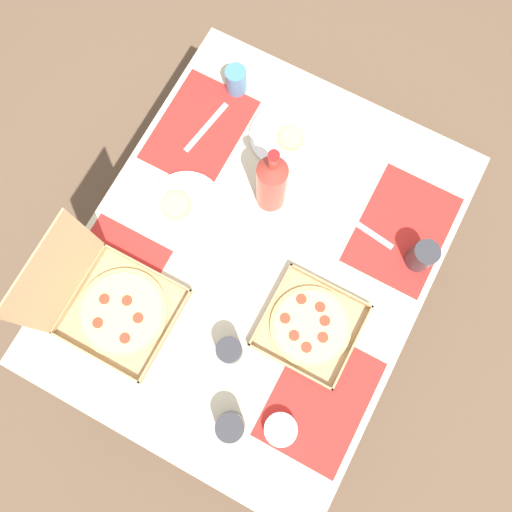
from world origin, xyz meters
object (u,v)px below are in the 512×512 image
plate_near_left (185,207)px  cup_clear_left (230,351)px  condiment_bowl (281,429)px  cup_spare (236,80)px  cup_clear_right (230,427)px  cup_red (422,256)px  soda_bottle (272,183)px  plate_far_left (284,136)px  pizza_box_edge_far (109,305)px  pizza_box_corner_left (310,326)px

plate_near_left → cup_clear_left: (-0.32, -0.34, 0.04)m
cup_clear_left → condiment_bowl: 0.26m
cup_clear_left → cup_spare: cup_spare is taller
cup_clear_right → cup_red: cup_red is taller
soda_bottle → cup_clear_right: (-0.65, -0.22, -0.09)m
cup_clear_left → condiment_bowl: bearing=-118.2°
cup_clear_left → cup_spare: 0.86m
plate_near_left → condiment_bowl: condiment_bowl is taller
plate_far_left → cup_clear_left: cup_clear_left is taller
cup_clear_left → cup_red: (0.51, -0.37, 0.01)m
plate_near_left → cup_clear_right: cup_clear_right is taller
condiment_bowl → cup_clear_right: bearing=114.2°
pizza_box_edge_far → cup_red: size_ratio=3.09×
cup_spare → pizza_box_edge_far: bearing=-178.4°
cup_red → condiment_bowl: (-0.63, 0.14, -0.04)m
pizza_box_corner_left → plate_near_left: (0.15, 0.51, -0.00)m
plate_far_left → cup_red: bearing=-107.4°
plate_near_left → soda_bottle: (0.15, -0.22, 0.12)m
cup_clear_left → plate_far_left: bearing=14.4°
pizza_box_edge_far → cup_red: pizza_box_edge_far is taller
pizza_box_corner_left → soda_bottle: 0.43m
plate_far_left → plate_near_left: (-0.36, 0.16, -0.00)m
pizza_box_edge_far → cup_spare: (0.81, 0.02, -0.00)m
plate_far_left → cup_clear_right: size_ratio=2.38×
condiment_bowl → pizza_box_corner_left: bearing=10.5°
plate_near_left → cup_clear_right: 0.67m
cup_spare → cup_clear_right: bearing=-152.3°
plate_near_left → condiment_bowl: size_ratio=2.51×
cup_red → condiment_bowl: 0.65m
condiment_bowl → plate_far_left: bearing=26.7°
cup_spare → condiment_bowl: cup_spare is taller
cup_clear_left → cup_spare: bearing=27.3°
cup_clear_right → condiment_bowl: size_ratio=0.97×
pizza_box_edge_far → soda_bottle: size_ratio=1.05×
cup_clear_right → cup_spare: bearing=27.7°
plate_far_left → cup_spare: bearing=69.1°
plate_near_left → cup_clear_left: cup_clear_left is taller
cup_clear_right → cup_red: 0.74m
cup_spare → cup_red: cup_red is taller
plate_far_left → cup_red: cup_red is taller
plate_far_left → plate_near_left: 0.39m
pizza_box_corner_left → pizza_box_edge_far: pizza_box_edge_far is taller
plate_near_left → cup_clear_left: bearing=-133.7°
soda_bottle → plate_near_left: bearing=125.1°
soda_bottle → cup_clear_left: soda_bottle is taller
cup_red → pizza_box_corner_left: bearing=149.5°
pizza_box_edge_far → cup_clear_left: 0.37m
soda_bottle → condiment_bowl: bearing=-150.0°
pizza_box_edge_far → cup_spare: pizza_box_edge_far is taller
cup_spare → cup_red: size_ratio=0.89×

